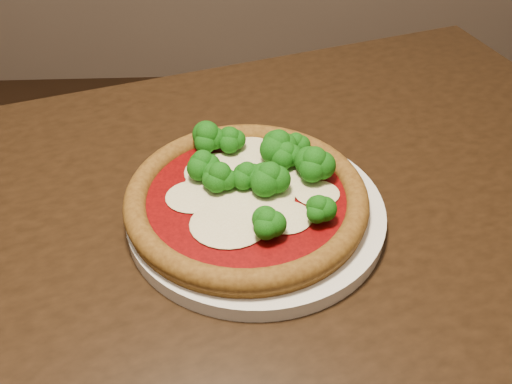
{
  "coord_description": "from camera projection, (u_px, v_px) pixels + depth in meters",
  "views": [
    {
      "loc": [
        0.2,
        -0.18,
        1.2
      ],
      "look_at": [
        0.22,
        0.29,
        0.79
      ],
      "focal_mm": 40.0,
      "sensor_mm": 36.0,
      "label": 1
    }
  ],
  "objects": [
    {
      "name": "plate",
      "position": [
        256.0,
        213.0,
        0.65
      ],
      "size": [
        0.29,
        0.29,
        0.02
      ],
      "primitive_type": "cylinder",
      "color": "white",
      "rests_on": "dining_table"
    },
    {
      "name": "pizza",
      "position": [
        249.0,
        190.0,
        0.64
      ],
      "size": [
        0.27,
        0.27,
        0.06
      ],
      "rotation": [
        0.0,
        0.0,
        -0.13
      ],
      "color": "brown",
      "rests_on": "plate"
    },
    {
      "name": "dining_table",
      "position": [
        193.0,
        322.0,
        0.66
      ],
      "size": [
        1.44,
        1.15,
        0.75
      ],
      "rotation": [
        0.0,
        0.0,
        0.31
      ],
      "color": "black",
      "rests_on": "floor"
    }
  ]
}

